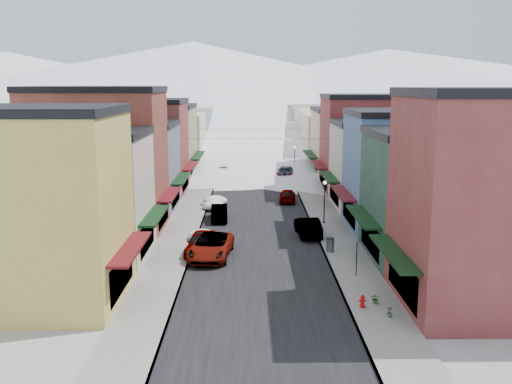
{
  "coord_description": "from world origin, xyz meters",
  "views": [
    {
      "loc": [
        -0.59,
        -28.28,
        12.72
      ],
      "look_at": [
        0.0,
        27.09,
        2.15
      ],
      "focal_mm": 40.0,
      "sensor_mm": 36.0,
      "label": 1
    }
  ],
  "objects_px": {
    "car_dark_hatch": "(219,213)",
    "streetlamp_near": "(324,196)",
    "car_silver_sedan": "(201,243)",
    "car_green_sedan": "(308,227)",
    "fire_hydrant": "(362,301)",
    "car_white_suv": "(211,246)",
    "trash_can": "(330,245)"
  },
  "relations": [
    {
      "from": "car_green_sedan",
      "to": "fire_hydrant",
      "type": "relative_size",
      "value": 6.56
    },
    {
      "from": "car_silver_sedan",
      "to": "fire_hydrant",
      "type": "distance_m",
      "value": 15.0
    },
    {
      "from": "car_white_suv",
      "to": "streetlamp_near",
      "type": "relative_size",
      "value": 1.59
    },
    {
      "from": "trash_can",
      "to": "streetlamp_near",
      "type": "bearing_deg",
      "value": 85.58
    },
    {
      "from": "trash_can",
      "to": "streetlamp_near",
      "type": "distance_m",
      "value": 9.34
    },
    {
      "from": "car_dark_hatch",
      "to": "fire_hydrant",
      "type": "xyz_separation_m",
      "value": [
        9.32,
        -21.7,
        -0.23
      ]
    },
    {
      "from": "car_silver_sedan",
      "to": "car_green_sedan",
      "type": "distance_m",
      "value": 9.96
    },
    {
      "from": "car_white_suv",
      "to": "trash_can",
      "type": "xyz_separation_m",
      "value": [
        8.99,
        0.93,
        -0.17
      ]
    },
    {
      "from": "car_silver_sedan",
      "to": "trash_can",
      "type": "xyz_separation_m",
      "value": [
        9.79,
        -0.08,
        -0.16
      ]
    },
    {
      "from": "car_silver_sedan",
      "to": "car_green_sedan",
      "type": "bearing_deg",
      "value": 36.06
    },
    {
      "from": "car_white_suv",
      "to": "trash_can",
      "type": "height_order",
      "value": "car_white_suv"
    },
    {
      "from": "car_white_suv",
      "to": "car_silver_sedan",
      "type": "height_order",
      "value": "car_white_suv"
    },
    {
      "from": "car_white_suv",
      "to": "trash_can",
      "type": "relative_size",
      "value": 5.79
    },
    {
      "from": "car_dark_hatch",
      "to": "trash_can",
      "type": "relative_size",
      "value": 4.12
    },
    {
      "from": "car_green_sedan",
      "to": "fire_hydrant",
      "type": "bearing_deg",
      "value": 91.05
    },
    {
      "from": "car_green_sedan",
      "to": "trash_can",
      "type": "relative_size",
      "value": 4.59
    },
    {
      "from": "car_white_suv",
      "to": "car_dark_hatch",
      "type": "relative_size",
      "value": 1.41
    },
    {
      "from": "car_dark_hatch",
      "to": "fire_hydrant",
      "type": "distance_m",
      "value": 23.62
    },
    {
      "from": "car_silver_sedan",
      "to": "car_green_sedan",
      "type": "relative_size",
      "value": 1.02
    },
    {
      "from": "car_white_suv",
      "to": "car_silver_sedan",
      "type": "distance_m",
      "value": 1.29
    },
    {
      "from": "car_silver_sedan",
      "to": "streetlamp_near",
      "type": "distance_m",
      "value": 13.96
    },
    {
      "from": "car_green_sedan",
      "to": "car_silver_sedan",
      "type": "bearing_deg",
      "value": 25.93
    },
    {
      "from": "fire_hydrant",
      "to": "streetlamp_near",
      "type": "bearing_deg",
      "value": 88.93
    },
    {
      "from": "car_dark_hatch",
      "to": "car_green_sedan",
      "type": "relative_size",
      "value": 0.9
    },
    {
      "from": "car_silver_sedan",
      "to": "fire_hydrant",
      "type": "height_order",
      "value": "car_silver_sedan"
    },
    {
      "from": "car_dark_hatch",
      "to": "streetlamp_near",
      "type": "bearing_deg",
      "value": -12.24
    },
    {
      "from": "car_green_sedan",
      "to": "streetlamp_near",
      "type": "relative_size",
      "value": 1.26
    },
    {
      "from": "fire_hydrant",
      "to": "car_white_suv",
      "type": "bearing_deg",
      "value": 132.83
    },
    {
      "from": "car_dark_hatch",
      "to": "car_green_sedan",
      "type": "height_order",
      "value": "car_green_sedan"
    },
    {
      "from": "car_silver_sedan",
      "to": "car_dark_hatch",
      "type": "distance_m",
      "value": 10.67
    },
    {
      "from": "car_dark_hatch",
      "to": "fire_hydrant",
      "type": "relative_size",
      "value": 5.89
    },
    {
      "from": "car_green_sedan",
      "to": "streetlamp_near",
      "type": "height_order",
      "value": "streetlamp_near"
    }
  ]
}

